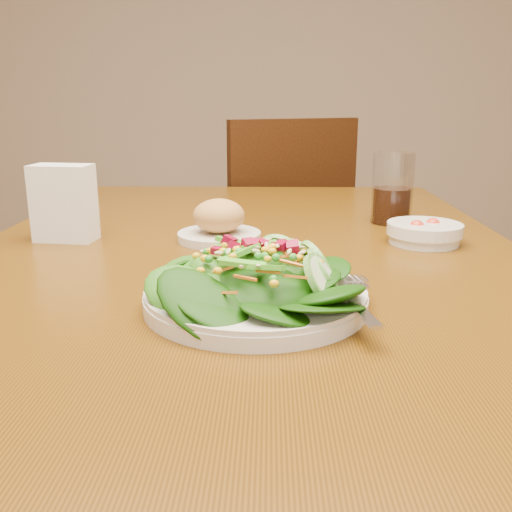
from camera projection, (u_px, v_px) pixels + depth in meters
dining_table at (245, 317)px, 0.91m from camera, size 0.90×1.40×0.75m
chair_far at (274, 254)px, 1.86m from camera, size 0.57×0.57×0.93m
salad_plate at (264, 284)px, 0.66m from camera, size 0.26×0.26×0.08m
bread_plate at (219, 224)px, 0.97m from camera, size 0.14×0.14×0.07m
tomato_bowl at (424, 233)px, 0.95m from camera, size 0.12×0.12×0.04m
drinking_glass at (392, 193)px, 1.10m from camera, size 0.08×0.08×0.14m
napkin_holder at (64, 201)px, 0.96m from camera, size 0.10×0.07×0.13m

